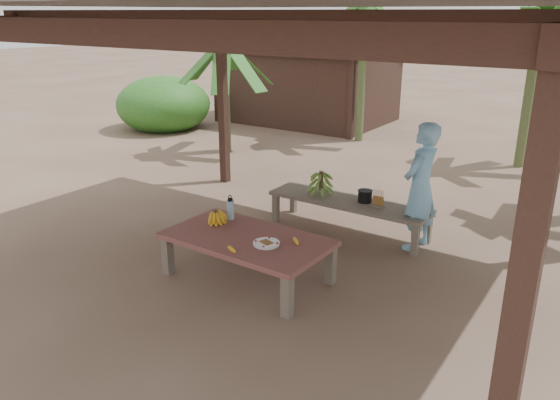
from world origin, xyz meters
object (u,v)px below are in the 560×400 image
Objects in this scene: bench at (349,204)px; plate at (266,244)px; ripe_banana_bunch at (215,216)px; water_flask at (230,209)px; woman at (420,187)px; cooking_pot at (365,196)px; work_table at (247,242)px.

plate is at bearing -89.42° from bench.
ripe_banana_bunch is at bearing 166.90° from plate.
bench is at bearing 63.27° from ripe_banana_bunch.
plate is 0.89m from water_flask.
woman is at bearing 63.86° from plate.
bench is at bearing 90.21° from plate.
water_flask reaches higher than bench.
water_flask is 1.86m from cooking_pot.
plate is at bearing -26.20° from water_flask.
ripe_banana_bunch is (-0.87, -1.72, 0.19)m from bench.
work_table is 2.27m from woman.
plate is at bearing -18.43° from woman.
plate is (0.31, -0.07, 0.08)m from work_table.
water_flask is at bearing 66.97° from ripe_banana_bunch.
bench is at bearing 81.96° from work_table.
water_flask is (-0.79, -1.53, 0.23)m from bench.
bench is 8.06× the size of ripe_banana_bunch.
bench is 12.09× the size of cooking_pot.
cooking_pot reaches higher than plate.
ripe_banana_bunch is at bearing -113.03° from water_flask.
water_flask reaches higher than work_table.
plate is (0.87, -0.20, -0.07)m from ripe_banana_bunch.
woman reaches higher than plate.
cooking_pot is at bearing 84.13° from plate.
bench is 1.93m from ripe_banana_bunch.
cooking_pot is at bearing 57.67° from water_flask.
cooking_pot is (0.51, 1.90, 0.09)m from work_table.
bench is 7.35× the size of water_flask.
ripe_banana_bunch is at bearing -116.36° from bench.
woman is (1.74, 1.54, 0.18)m from water_flask.
woman is (0.95, 1.93, 0.28)m from plate.
ripe_banana_bunch reaches higher than cooking_pot.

